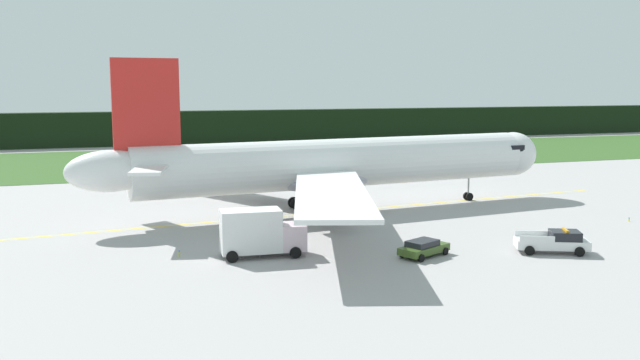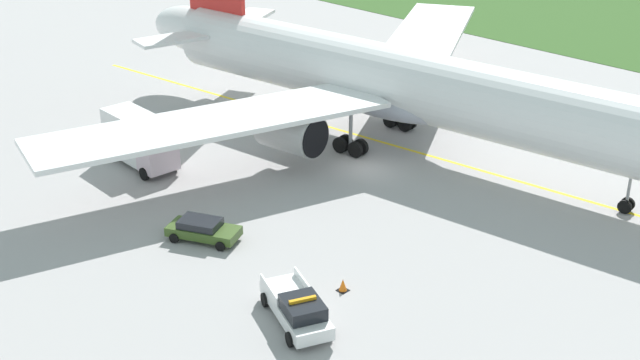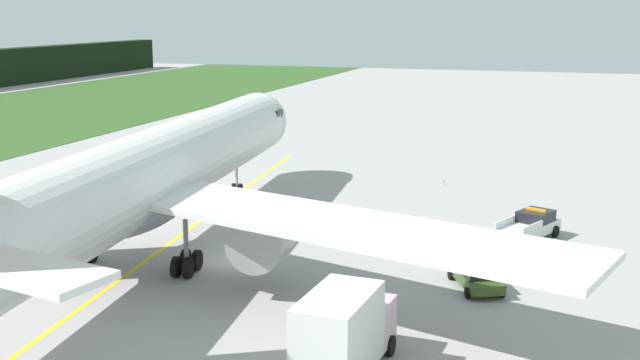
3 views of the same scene
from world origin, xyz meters
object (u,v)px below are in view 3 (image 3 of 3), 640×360
Objects in this scene: ops_pickup_truck at (530,226)px; staff_car at (476,276)px; catering_truck at (344,332)px; apron_cone at (468,231)px; airliner at (146,178)px.

staff_car is (-10.36, 2.18, -0.20)m from ops_pickup_truck.
catering_truck reaches higher than staff_car.
staff_car is at bearing -170.30° from apron_cone.
ops_pickup_truck is at bearing -83.00° from apron_cone.
airliner reaches higher than catering_truck.
ops_pickup_truck is 0.89× the size of catering_truck.
ops_pickup_truck is at bearing -11.86° from staff_car.
ops_pickup_truck is 10.59m from staff_car.
apron_cone is (9.89, 1.69, -0.35)m from staff_car.
apron_cone is at bearing 9.70° from staff_car.
ops_pickup_truck is 1.26× the size of staff_car.
airliner is 11.19× the size of staff_car.
apron_cone is (21.99, -2.16, -1.58)m from catering_truck.
airliner is at bearing 92.17° from staff_car.
ops_pickup_truck reaches higher than staff_car.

